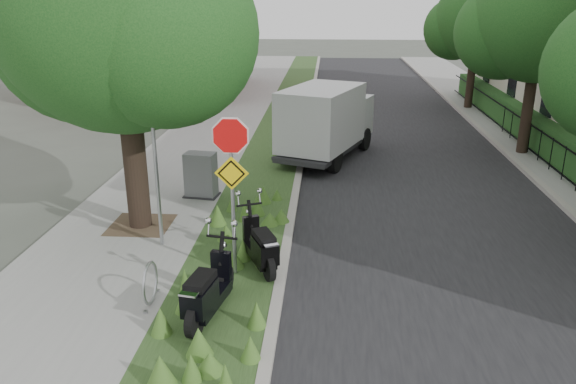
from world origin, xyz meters
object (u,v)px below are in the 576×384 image
sign_assembly (231,165)px  utility_cabinet (201,176)px  scooter_far (206,297)px  box_truck (326,119)px  scooter_near (262,251)px

sign_assembly → utility_cabinet: (-1.60, 4.30, -1.64)m
scooter_far → box_truck: (1.89, 10.21, 0.81)m
sign_assembly → box_truck: bearing=78.8°
sign_assembly → utility_cabinet: sign_assembly is taller
scooter_far → utility_cabinet: 6.17m
box_truck → utility_cabinet: box_truck is taller
sign_assembly → box_truck: (1.69, 8.51, -0.96)m
box_truck → utility_cabinet: bearing=-128.0°
scooter_far → scooter_near: bearing=69.2°
sign_assembly → scooter_near: sign_assembly is taller
sign_assembly → utility_cabinet: 4.87m
scooter_far → box_truck: box_truck is taller
scooter_far → utility_cabinet: bearing=103.1°
box_truck → scooter_near: bearing=-98.1°
box_truck → utility_cabinet: (-3.29, -4.20, -0.68)m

